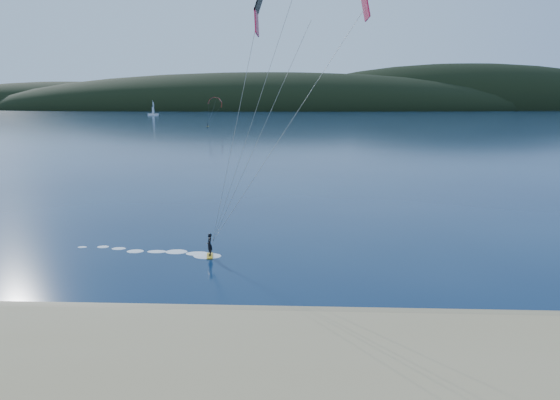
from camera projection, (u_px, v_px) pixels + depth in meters
The scene contains 6 objects.
ground at pixel (156, 363), 20.19m from camera, with size 1800.00×1800.00×0.00m, color #081B3A.
wet_sand at pixel (182, 315), 24.58m from camera, with size 220.00×2.50×0.10m.
headland at pixel (297, 110), 749.93m from camera, with size 1200.00×310.00×140.00m.
kitesurfer_near at pixel (302, 34), 27.74m from camera, with size 21.04×6.41×17.55m.
kitesurfer_far at pixel (215, 105), 215.34m from camera, with size 8.64×6.58×12.35m.
sailboat at pixel (153, 114), 418.78m from camera, with size 9.02×5.87×12.96m.
Camera 1 is at (6.00, -18.19, 10.72)m, focal length 30.82 mm.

